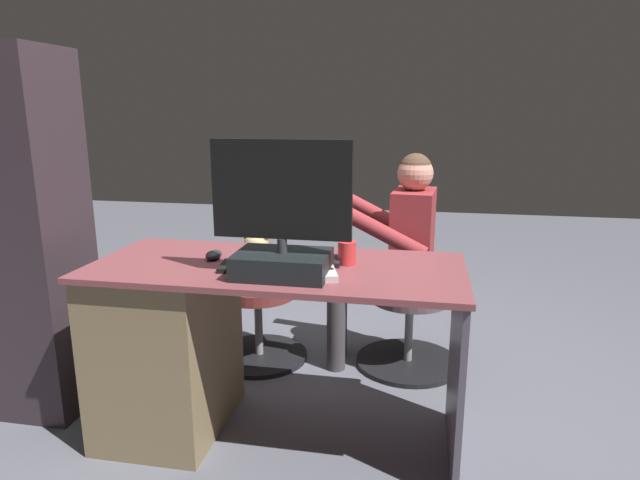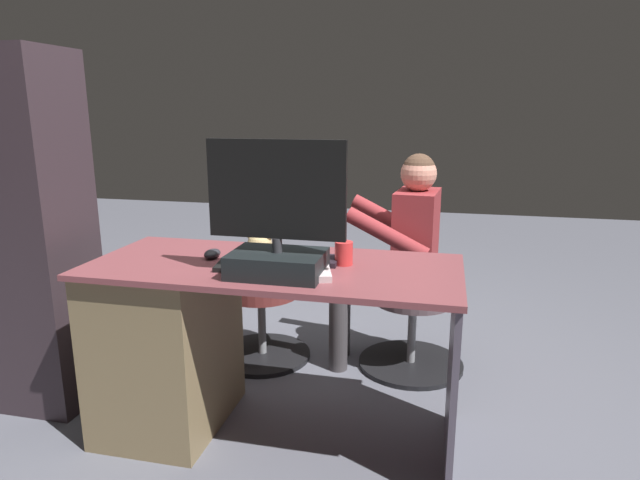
{
  "view_description": "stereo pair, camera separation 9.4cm",
  "coord_description": "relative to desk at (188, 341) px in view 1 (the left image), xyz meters",
  "views": [
    {
      "loc": [
        -0.55,
        2.33,
        1.35
      ],
      "look_at": [
        -0.11,
        0.0,
        0.78
      ],
      "focal_mm": 30.46,
      "sensor_mm": 36.0,
      "label": 1
    },
    {
      "loc": [
        -0.64,
        2.31,
        1.35
      ],
      "look_at": [
        -0.11,
        0.0,
        0.78
      ],
      "focal_mm": 30.46,
      "sensor_mm": 36.0,
      "label": 2
    }
  ],
  "objects": [
    {
      "name": "cup",
      "position": [
        -0.66,
        -0.06,
        0.4
      ],
      "size": [
        0.07,
        0.07,
        0.09
      ],
      "primitive_type": "cylinder",
      "color": "red",
      "rests_on": "desk"
    },
    {
      "name": "office_chair_teddy",
      "position": [
        -0.09,
        -0.7,
        -0.16
      ],
      "size": [
        0.53,
        0.53,
        0.43
      ],
      "color": "black",
      "rests_on": "ground_plane"
    },
    {
      "name": "teddy_bear",
      "position": [
        -0.09,
        -0.71,
        0.16
      ],
      "size": [
        0.21,
        0.21,
        0.3
      ],
      "color": "#D5B779",
      "rests_on": "office_chair_teddy"
    },
    {
      "name": "equipment_rack",
      "position": [
        0.75,
        -0.05,
        0.4
      ],
      "size": [
        0.44,
        0.36,
        1.6
      ],
      "primitive_type": "cube",
      "color": "#33272E",
      "rests_on": "ground_plane"
    },
    {
      "name": "desk",
      "position": [
        0.0,
        0.0,
        0.0
      ],
      "size": [
        1.46,
        0.64,
        0.75
      ],
      "color": "brown",
      "rests_on": "ground_plane"
    },
    {
      "name": "computer_mouse",
      "position": [
        -0.12,
        -0.03,
        0.37
      ],
      "size": [
        0.06,
        0.1,
        0.04
      ],
      "primitive_type": "ellipsoid",
      "color": "#29292F",
      "rests_on": "desk"
    },
    {
      "name": "notebook_binder",
      "position": [
        -0.52,
        0.07,
        0.37
      ],
      "size": [
        0.3,
        0.35,
        0.02
      ],
      "primitive_type": "cube",
      "rotation": [
        0.0,
        0.0,
        0.29
      ],
      "color": "silver",
      "rests_on": "desk"
    },
    {
      "name": "keyboard",
      "position": [
        -0.43,
        -0.06,
        0.36
      ],
      "size": [
        0.42,
        0.14,
        0.02
      ],
      "primitive_type": "cube",
      "color": "black",
      "rests_on": "desk"
    },
    {
      "name": "visitor_chair",
      "position": [
        -0.9,
        -0.77,
        -0.17
      ],
      "size": [
        0.56,
        0.56,
        0.43
      ],
      "color": "black",
      "rests_on": "ground_plane"
    },
    {
      "name": "person",
      "position": [
        -0.82,
        -0.76,
        0.25
      ],
      "size": [
        0.56,
        0.51,
        1.14
      ],
      "color": "maroon",
      "rests_on": "ground_plane"
    },
    {
      "name": "monitor",
      "position": [
        -0.45,
        0.13,
        0.51
      ],
      "size": [
        0.51,
        0.24,
        0.49
      ],
      "color": "black",
      "rests_on": "desk"
    },
    {
      "name": "ground_plane",
      "position": [
        -0.39,
        -0.35,
        -0.4
      ],
      "size": [
        10.0,
        10.0,
        0.0
      ],
      "primitive_type": "plane",
      "color": "#595B67"
    },
    {
      "name": "tv_remote",
      "position": [
        -0.21,
        0.08,
        0.36
      ],
      "size": [
        0.06,
        0.15,
        0.02
      ],
      "primitive_type": "cube",
      "rotation": [
        0.0,
        0.0,
        0.14
      ],
      "color": "black",
      "rests_on": "desk"
    }
  ]
}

